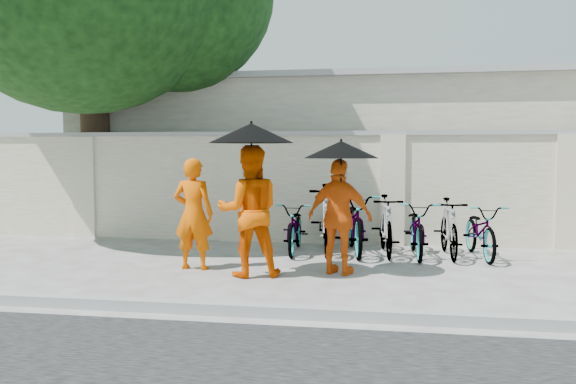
# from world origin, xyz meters

# --- Properties ---
(ground) EXTENTS (80.00, 80.00, 0.00)m
(ground) POSITION_xyz_m (0.00, 0.00, 0.00)
(ground) COLOR #ABABAB
(kerb) EXTENTS (40.00, 0.16, 0.12)m
(kerb) POSITION_xyz_m (0.00, -1.70, 0.06)
(kerb) COLOR gray
(kerb) RESTS_ON ground
(compound_wall) EXTENTS (20.00, 0.30, 2.00)m
(compound_wall) POSITION_xyz_m (1.00, 3.20, 1.00)
(compound_wall) COLOR silver
(compound_wall) RESTS_ON ground
(building_behind) EXTENTS (14.00, 6.00, 3.20)m
(building_behind) POSITION_xyz_m (2.00, 7.00, 1.60)
(building_behind) COLOR beige
(building_behind) RESTS_ON ground
(monk_left) EXTENTS (0.60, 0.40, 1.61)m
(monk_left) POSITION_xyz_m (-0.88, 0.45, 0.80)
(monk_left) COLOR #EB5A00
(monk_left) RESTS_ON ground
(monk_center) EXTENTS (1.02, 0.89, 1.79)m
(monk_center) POSITION_xyz_m (0.02, 0.14, 0.89)
(monk_center) COLOR #EE5300
(monk_center) RESTS_ON ground
(parasol_center) EXTENTS (1.14, 1.14, 1.06)m
(parasol_center) POSITION_xyz_m (0.07, 0.06, 1.94)
(parasol_center) COLOR black
(parasol_center) RESTS_ON ground
(monk_right) EXTENTS (1.02, 0.68, 1.60)m
(monk_right) POSITION_xyz_m (1.23, 0.44, 0.80)
(monk_right) COLOR #EA590D
(monk_right) RESTS_ON ground
(parasol_right) EXTENTS (1.02, 1.02, 0.94)m
(parasol_right) POSITION_xyz_m (1.25, 0.36, 1.72)
(parasol_right) COLOR black
(parasol_right) RESTS_ON ground
(bike_0) EXTENTS (0.64, 1.66, 0.86)m
(bike_0) POSITION_xyz_m (0.38, 2.02, 0.43)
(bike_0) COLOR #979797
(bike_0) RESTS_ON ground
(bike_1) EXTENTS (0.73, 1.96, 1.15)m
(bike_1) POSITION_xyz_m (0.88, 2.10, 0.58)
(bike_1) COLOR #979797
(bike_1) RESTS_ON ground
(bike_2) EXTENTS (0.93, 2.00, 1.01)m
(bike_2) POSITION_xyz_m (1.38, 2.12, 0.51)
(bike_2) COLOR #979797
(bike_2) RESTS_ON ground
(bike_3) EXTENTS (0.60, 1.68, 0.99)m
(bike_3) POSITION_xyz_m (1.88, 2.01, 0.49)
(bike_3) COLOR #979797
(bike_3) RESTS_ON ground
(bike_4) EXTENTS (0.65, 1.74, 0.91)m
(bike_4) POSITION_xyz_m (2.38, 1.99, 0.45)
(bike_4) COLOR #979797
(bike_4) RESTS_ON ground
(bike_5) EXTENTS (0.50, 1.59, 0.95)m
(bike_5) POSITION_xyz_m (2.88, 1.99, 0.47)
(bike_5) COLOR #979797
(bike_5) RESTS_ON ground
(bike_6) EXTENTS (0.73, 1.70, 0.87)m
(bike_6) POSITION_xyz_m (3.38, 2.02, 0.43)
(bike_6) COLOR #979797
(bike_6) RESTS_ON ground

